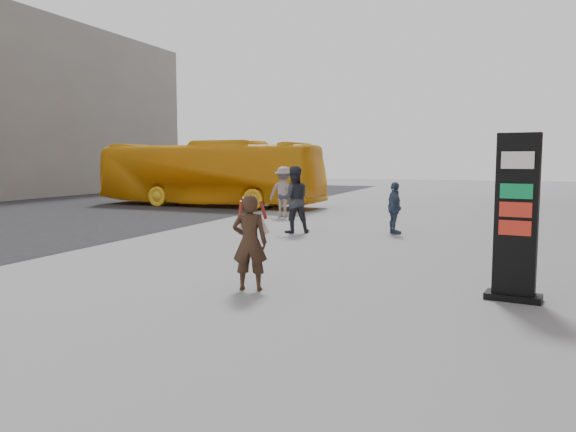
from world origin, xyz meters
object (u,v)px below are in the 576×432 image
(info_pylon, at_px, (516,218))
(pedestrian_c, at_px, (395,208))
(pedestrian_a, at_px, (294,200))
(pedestrian_b, at_px, (284,192))
(bus, at_px, (209,174))
(woman, at_px, (250,241))

(info_pylon, distance_m, pedestrian_c, 7.47)
(pedestrian_a, xyz_separation_m, pedestrian_b, (-1.87, 3.97, -0.04))
(bus, bearing_deg, woman, -146.88)
(pedestrian_a, distance_m, pedestrian_b, 4.39)
(pedestrian_b, height_order, pedestrian_c, pedestrian_b)
(info_pylon, relative_size, pedestrian_c, 1.70)
(pedestrian_c, bearing_deg, woman, 142.23)
(pedestrian_a, relative_size, pedestrian_b, 1.04)
(woman, xyz_separation_m, bus, (-8.58, 14.13, 0.66))
(woman, bearing_deg, pedestrian_a, -90.38)
(info_pylon, height_order, pedestrian_a, info_pylon)
(info_pylon, height_order, pedestrian_c, info_pylon)
(info_pylon, distance_m, pedestrian_b, 12.61)
(woman, xyz_separation_m, pedestrian_c, (0.93, 7.63, -0.06))
(info_pylon, relative_size, bus, 0.24)
(woman, bearing_deg, pedestrian_c, -112.16)
(info_pylon, xyz_separation_m, pedestrian_a, (-5.79, 6.04, -0.29))
(woman, relative_size, bus, 0.15)
(woman, xyz_separation_m, pedestrian_a, (-1.81, 6.86, 0.16))
(bus, xyz_separation_m, pedestrian_a, (6.76, -7.27, -0.50))
(pedestrian_b, bearing_deg, woman, 117.55)
(pedestrian_b, distance_m, pedestrian_c, 5.62)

